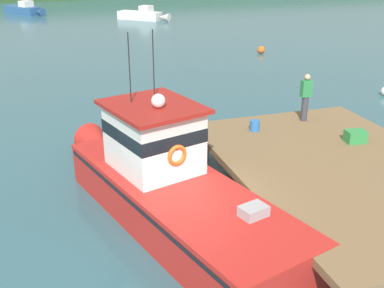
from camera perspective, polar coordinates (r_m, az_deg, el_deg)
The scene contains 9 objects.
ground_plane at distance 12.34m, azimuth -2.09°, elevation -10.56°, with size 200.00×200.00×0.00m, color #2D5660.
dock at distance 13.73m, azimuth 17.50°, elevation -2.93°, with size 6.00×9.00×1.20m.
main_fishing_boat at distance 12.51m, azimuth -3.00°, elevation -4.73°, with size 4.69×9.92×4.80m.
crate_single_by_cleat at distance 15.35m, azimuth 18.99°, elevation 0.87°, with size 0.60×0.44×0.37m, color #2D8442.
bait_bucket at distance 15.58m, azimuth 7.52°, elevation 2.21°, with size 0.32×0.32×0.34m, color #2866B2.
deckhand_by_the_boat at distance 16.60m, azimuth 13.45°, elevation 5.56°, with size 0.36×0.22×1.63m.
moored_boat_outer_mooring at distance 48.89m, azimuth -5.88°, elevation 15.11°, with size 4.78×4.46×1.39m.
moored_boat_far_left at distance 55.80m, azimuth -19.44°, elevation 14.93°, with size 4.34×5.11×1.43m.
mooring_buoy_inshore at distance 33.31m, azimuth 8.28°, elevation 11.12°, with size 0.50×0.50×0.50m, color #EA5B19.
Camera 1 is at (-2.76, -9.96, 6.74)m, focal length 44.54 mm.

